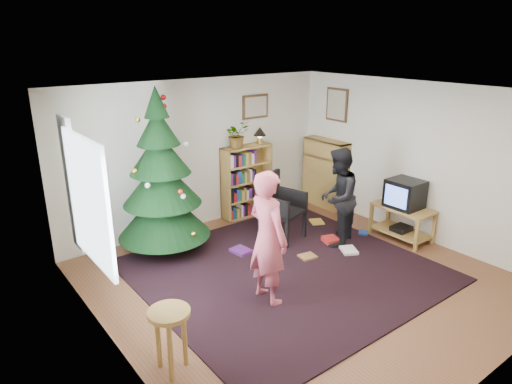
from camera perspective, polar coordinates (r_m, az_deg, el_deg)
floor at (r=6.34m, az=5.34°, el=-10.79°), size 5.00×5.00×0.00m
ceiling at (r=5.55m, az=6.14°, el=12.25°), size 5.00×5.00×0.00m
wall_back at (r=7.76m, az=-6.99°, el=4.71°), size 5.00×0.02×2.50m
wall_front at (r=4.50m, az=28.18°, el=-8.27°), size 5.00×0.02×2.50m
wall_left at (r=4.61m, az=-17.85°, el=-6.19°), size 0.02×5.00×2.50m
wall_right at (r=7.69m, az=19.51°, el=3.63°), size 0.02×5.00×2.50m
rug at (r=6.53m, az=3.54°, el=-9.70°), size 3.80×3.60×0.02m
window_pane at (r=5.06m, az=-20.19°, el=-1.13°), size 0.04×1.20×1.40m
curtain at (r=5.71m, az=-22.00°, el=0.88°), size 0.06×0.35×1.60m
picture_back at (r=8.23m, az=-0.09°, el=10.63°), size 0.55×0.03×0.42m
picture_right at (r=8.59m, az=10.09°, el=10.69°), size 0.03×0.50×0.60m
christmas_tree at (r=6.84m, az=-11.71°, el=0.70°), size 1.38×1.38×2.50m
bookshelf_back at (r=8.24m, az=-1.18°, el=1.46°), size 0.95×0.30×1.30m
bookshelf_right at (r=8.81m, az=8.67°, el=2.41°), size 0.30×0.95×1.30m
tv_stand at (r=7.74m, az=17.79°, el=-3.33°), size 0.52×0.93×0.55m
crt_tv at (r=7.58m, az=18.11°, el=-0.20°), size 0.48×0.51×0.45m
armchair at (r=7.34m, az=2.70°, el=-1.42°), size 0.73×0.74×1.08m
stool at (r=4.60m, az=-10.74°, el=-15.98°), size 0.41×0.41×0.68m
person_standing at (r=5.49m, az=1.49°, el=-5.77°), size 0.41×0.62×1.68m
person_by_chair at (r=7.13m, az=10.17°, el=-0.69°), size 0.94×0.87×1.56m
potted_plant at (r=7.91m, az=-2.40°, el=7.21°), size 0.43×0.38×0.47m
table_lamp at (r=8.21m, az=0.48°, el=7.45°), size 0.23×0.23×0.30m
floor_clutter at (r=7.38m, az=7.10°, el=-6.03°), size 2.22×1.32×0.08m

